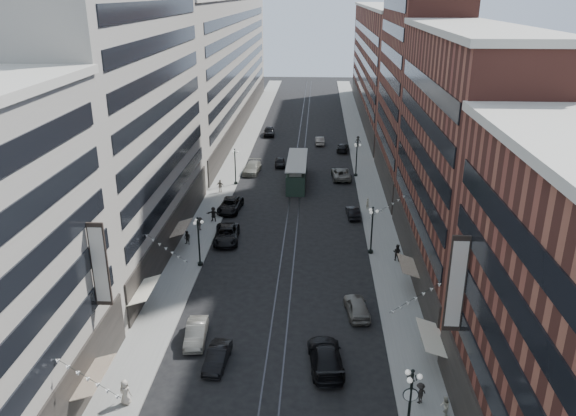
% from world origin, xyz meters
% --- Properties ---
extents(ground, '(220.00, 220.00, 0.00)m').
position_xyz_m(ground, '(0.00, 60.00, 0.00)').
color(ground, black).
rests_on(ground, ground).
extents(sidewalk_west, '(4.00, 180.00, 0.15)m').
position_xyz_m(sidewalk_west, '(-11.00, 70.00, 0.07)').
color(sidewalk_west, gray).
rests_on(sidewalk_west, ground).
extents(sidewalk_east, '(4.00, 180.00, 0.15)m').
position_xyz_m(sidewalk_east, '(11.00, 70.00, 0.07)').
color(sidewalk_east, gray).
rests_on(sidewalk_east, ground).
extents(rail_west, '(0.12, 180.00, 0.02)m').
position_xyz_m(rail_west, '(-0.70, 70.00, 0.01)').
color(rail_west, '#2D2D33').
rests_on(rail_west, ground).
extents(rail_east, '(0.12, 180.00, 0.02)m').
position_xyz_m(rail_east, '(0.70, 70.00, 0.01)').
color(rail_east, '#2D2D33').
rests_on(rail_east, ground).
extents(building_west_mid, '(8.00, 36.00, 28.00)m').
position_xyz_m(building_west_mid, '(-17.00, 33.00, 14.00)').
color(building_west_mid, gray).
rests_on(building_west_mid, ground).
extents(building_west_far, '(8.00, 90.00, 26.00)m').
position_xyz_m(building_west_far, '(-17.00, 96.00, 13.00)').
color(building_west_far, gray).
rests_on(building_west_far, ground).
extents(building_east_mid, '(8.00, 30.00, 24.00)m').
position_xyz_m(building_east_mid, '(17.00, 28.00, 12.00)').
color(building_east_mid, brown).
rests_on(building_east_mid, ground).
extents(building_east_tower, '(8.00, 26.00, 42.00)m').
position_xyz_m(building_east_tower, '(17.00, 56.00, 21.00)').
color(building_east_tower, brown).
rests_on(building_east_tower, ground).
extents(building_east_far, '(8.00, 72.00, 24.00)m').
position_xyz_m(building_east_far, '(17.00, 105.00, 12.00)').
color(building_east_far, brown).
rests_on(building_east_far, ground).
extents(lamppost_sw_far, '(1.03, 1.14, 5.52)m').
position_xyz_m(lamppost_sw_far, '(-9.20, 28.00, 3.10)').
color(lamppost_sw_far, black).
rests_on(lamppost_sw_far, sidewalk_west).
extents(lamppost_sw_mid, '(1.03, 1.14, 5.52)m').
position_xyz_m(lamppost_sw_mid, '(-9.20, 55.00, 3.10)').
color(lamppost_sw_mid, black).
rests_on(lamppost_sw_mid, sidewalk_west).
extents(lamppost_se_near, '(1.08, 1.14, 5.52)m').
position_xyz_m(lamppost_se_near, '(9.20, 4.00, 3.22)').
color(lamppost_se_near, black).
rests_on(lamppost_se_near, sidewalk_east).
extents(lamppost_se_far, '(1.03, 1.14, 5.52)m').
position_xyz_m(lamppost_se_far, '(9.20, 32.00, 3.10)').
color(lamppost_se_far, black).
rests_on(lamppost_se_far, sidewalk_east).
extents(lamppost_se_mid, '(1.03, 1.14, 5.52)m').
position_xyz_m(lamppost_se_mid, '(9.20, 60.00, 3.10)').
color(lamppost_se_mid, black).
rests_on(lamppost_se_mid, sidewalk_east).
extents(streetcar, '(2.93, 13.25, 3.67)m').
position_xyz_m(streetcar, '(0.00, 56.68, 1.69)').
color(streetcar, '#213429').
rests_on(streetcar, ground).
extents(car_1, '(1.97, 4.72, 1.52)m').
position_xyz_m(car_1, '(-6.80, 14.46, 0.76)').
color(car_1, slate).
rests_on(car_1, ground).
extents(car_2, '(3.26, 6.26, 1.68)m').
position_xyz_m(car_2, '(-7.38, 34.58, 0.84)').
color(car_2, black).
rests_on(car_2, ground).
extents(car_4, '(2.47, 4.93, 1.61)m').
position_xyz_m(car_4, '(6.90, 19.31, 0.81)').
color(car_4, slate).
rests_on(car_4, ground).
extents(car_5, '(1.83, 4.45, 1.43)m').
position_xyz_m(car_5, '(-4.48, 11.35, 0.72)').
color(car_5, black).
rests_on(car_5, ground).
extents(car_6, '(3.13, 6.40, 1.79)m').
position_xyz_m(car_6, '(4.00, 11.56, 0.90)').
color(car_6, black).
rests_on(car_6, ground).
extents(pedestrian_1, '(1.05, 0.75, 1.93)m').
position_xyz_m(pedestrian_1, '(-10.14, 6.43, 1.12)').
color(pedestrian_1, '#ADA18F').
rests_on(pedestrian_1, sidewalk_west).
extents(pedestrian_2, '(0.92, 0.73, 1.66)m').
position_xyz_m(pedestrian_2, '(-11.69, 33.12, 0.98)').
color(pedestrian_2, black).
rests_on(pedestrian_2, sidewalk_west).
extents(pedestrian_3, '(1.12, 0.93, 1.62)m').
position_xyz_m(pedestrian_3, '(10.62, 7.63, 0.96)').
color(pedestrian_3, black).
rests_on(pedestrian_3, sidewalk_east).
extents(pedestrian_4, '(0.62, 1.08, 1.75)m').
position_xyz_m(pedestrian_4, '(12.12, 15.32, 1.02)').
color(pedestrian_4, beige).
rests_on(pedestrian_4, sidewalk_east).
extents(car_7, '(3.12, 5.99, 1.61)m').
position_xyz_m(car_7, '(-8.40, 44.31, 0.81)').
color(car_7, black).
rests_on(car_7, ground).
extents(car_8, '(2.82, 6.02, 1.70)m').
position_xyz_m(car_8, '(-7.40, 61.12, 0.85)').
color(car_8, gray).
rests_on(car_8, ground).
extents(car_9, '(2.36, 5.29, 1.77)m').
position_xyz_m(car_9, '(-6.80, 86.27, 0.88)').
color(car_9, black).
rests_on(car_9, ground).
extents(car_10, '(1.79, 4.28, 1.38)m').
position_xyz_m(car_10, '(7.80, 42.91, 0.69)').
color(car_10, black).
rests_on(car_10, ground).
extents(car_11, '(3.14, 6.16, 1.67)m').
position_xyz_m(car_11, '(6.80, 58.88, 0.83)').
color(car_11, '#67645B').
rests_on(car_11, ground).
extents(car_12, '(2.58, 5.15, 1.44)m').
position_xyz_m(car_12, '(7.69, 75.03, 0.72)').
color(car_12, black).
rests_on(car_12, ground).
extents(car_13, '(1.93, 4.24, 1.41)m').
position_xyz_m(car_13, '(-3.16, 65.00, 0.71)').
color(car_13, black).
rests_on(car_13, ground).
extents(car_14, '(1.82, 4.67, 1.52)m').
position_xyz_m(car_14, '(3.48, 79.78, 0.76)').
color(car_14, gray).
rests_on(car_14, ground).
extents(pedestrian_5, '(1.84, 0.83, 1.91)m').
position_xyz_m(pedestrian_5, '(-9.94, 40.25, 1.11)').
color(pedestrian_5, black).
rests_on(pedestrian_5, sidewalk_west).
extents(pedestrian_6, '(1.18, 0.66, 1.92)m').
position_xyz_m(pedestrian_6, '(-10.89, 51.17, 1.11)').
color(pedestrian_6, gray).
rests_on(pedestrian_6, sidewalk_west).
extents(pedestrian_7, '(1.04, 0.87, 1.88)m').
position_xyz_m(pedestrian_7, '(11.86, 30.28, 1.09)').
color(pedestrian_7, black).
rests_on(pedestrian_7, sidewalk_east).
extents(pedestrian_8, '(0.66, 0.66, 1.55)m').
position_xyz_m(pedestrian_8, '(9.87, 45.51, 0.92)').
color(pedestrian_8, '#BDB79C').
rests_on(pedestrian_8, sidewalk_east).
extents(pedestrian_9, '(1.31, 0.87, 1.88)m').
position_xyz_m(pedestrian_9, '(10.66, 78.50, 1.09)').
color(pedestrian_9, black).
rests_on(pedestrian_9, sidewalk_east).
extents(pedestrian_extra_0, '(0.51, 0.79, 1.52)m').
position_xyz_m(pedestrian_extra_0, '(12.10, 6.43, 0.91)').
color(pedestrian_extra_0, '#B9B39A').
rests_on(pedestrian_extra_0, sidewalk_east).
extents(pedestrian_extra_1, '(0.46, 1.07, 1.63)m').
position_xyz_m(pedestrian_extra_1, '(-11.05, 37.36, 0.97)').
color(pedestrian_extra_1, black).
rests_on(pedestrian_extra_1, sidewalk_west).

